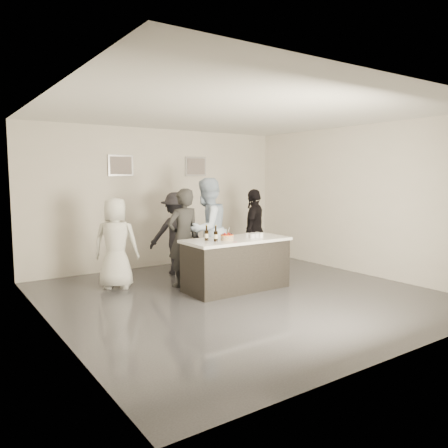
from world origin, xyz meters
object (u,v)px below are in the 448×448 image
Objects in this scene: bar_counter at (236,264)px; person_guest_back at (176,233)px; person_guest_right at (254,230)px; beer_bottle_a at (207,233)px; cake at (227,238)px; person_guest_left at (116,243)px; person_main_blue at (207,230)px; person_main_black at (183,238)px; beer_bottle_b at (216,234)px.

bar_counter is 1.12× the size of person_guest_back.
beer_bottle_a is at bearing -9.38° from person_guest_right.
beer_bottle_a is at bearing 157.33° from cake.
cake is at bearing 108.20° from person_guest_back.
cake is at bearing 173.06° from person_guest_left.
bar_counter is at bearing 73.80° from person_main_blue.
person_main_black reaches higher than beer_bottle_a.
person_guest_left is at bearing -34.46° from person_main_blue.
person_main_blue is (0.59, 0.14, 0.09)m from person_main_black.
bar_counter is 1.73m from person_guest_right.
person_main_black is (-0.41, 0.78, -0.05)m from cake.
cake is 1.90m from person_guest_right.
person_guest_left reaches higher than bar_counter.
cake is 0.93m from person_main_blue.
beer_bottle_a is at bearing 172.38° from bar_counter.
person_guest_back is (-0.21, 0.84, -0.15)m from person_main_blue.
person_main_black is at bearing -27.29° from person_guest_right.
person_main_blue is 1.36m from person_guest_right.
beer_bottle_b is at bearing 167.24° from person_guest_left.
person_guest_right is 1.65m from person_guest_back.
person_guest_right is (1.92, 0.38, -0.03)m from person_main_black.
bar_counter is 7.15× the size of beer_bottle_b.
person_main_black reaches higher than person_guest_left.
person_guest_left is at bearing 143.30° from bar_counter.
beer_bottle_b is 1.03m from person_main_blue.
beer_bottle_a is 0.13× the size of person_main_blue.
person_guest_left is 1.49m from person_guest_back.
person_guest_back is (-0.03, 1.75, -0.11)m from cake.
person_main_blue is (0.42, 0.94, -0.06)m from beer_bottle_b.
beer_bottle_a reaches higher than cake.
person_main_black reaches higher than person_guest_right.
person_guest_back is (-0.27, 1.69, 0.38)m from bar_counter.
beer_bottle_b is 0.15× the size of person_main_black.
person_guest_left is (-1.14, 1.19, -0.22)m from beer_bottle_a.
person_guest_left is at bearing -31.63° from person_main_black.
person_main_black is 1.96m from person_guest_right.
beer_bottle_a is at bearing 116.11° from beer_bottle_b.
bar_counter is at bearing 14.54° from cake.
beer_bottle_a is 0.15× the size of person_guest_right.
bar_counter is 0.76m from beer_bottle_b.
person_guest_left is (-1.70, 1.27, 0.36)m from bar_counter.
cake is (-0.24, -0.06, 0.49)m from bar_counter.
person_guest_back is (-1.54, 0.59, -0.03)m from person_guest_right.
cake is 0.86× the size of beer_bottle_b.
beer_bottle_a is 1.65m from person_guest_back.
person_guest_right reaches higher than person_guest_back.
bar_counter is 0.95× the size of person_main_blue.
person_guest_right is (1.83, 1.02, -0.17)m from beer_bottle_a.
beer_bottle_b is at bearing 100.28° from person_guest_back.
beer_bottle_b is 1.84m from person_guest_left.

